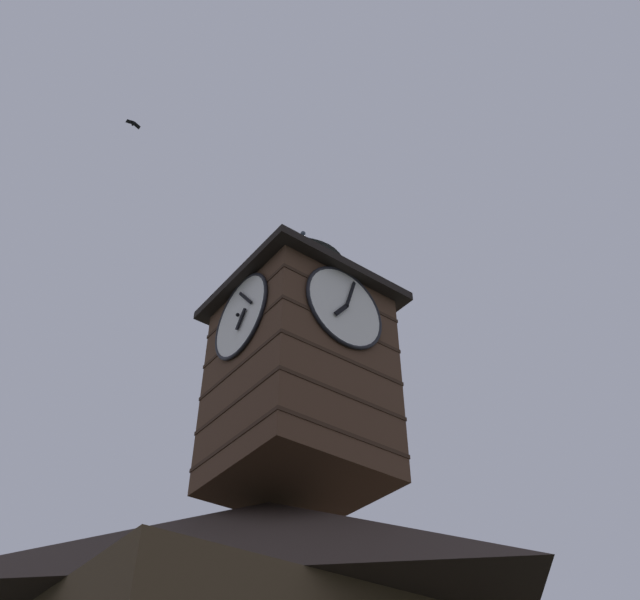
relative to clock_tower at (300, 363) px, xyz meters
name	(u,v)px	position (x,y,z in m)	size (l,w,h in m)	color
clock_tower	(300,363)	(0.00, 0.00, 0.00)	(4.41, 4.41, 8.42)	#4C3323
flying_bird_high	(133,124)	(5.09, -2.94, 9.34)	(0.51, 0.20, 0.12)	black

